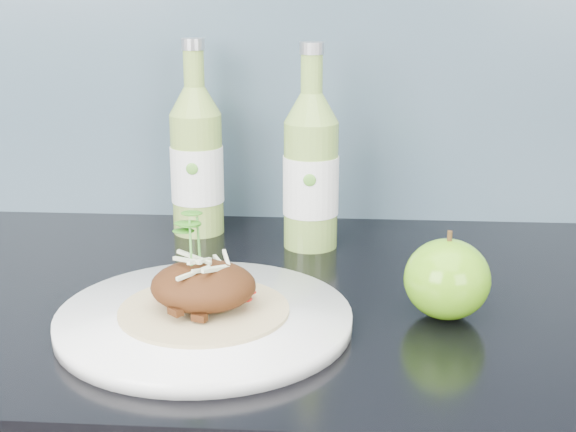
# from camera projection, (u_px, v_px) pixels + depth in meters

# --- Properties ---
(dinner_plate) EXTENTS (0.36, 0.36, 0.02)m
(dinner_plate) POSITION_uv_depth(u_px,v_px,m) (204.00, 319.00, 0.80)
(dinner_plate) COLOR white
(dinner_plate) RESTS_ON kitchen_counter
(pork_taco) EXTENTS (0.17, 0.17, 0.10)m
(pork_taco) POSITION_uv_depth(u_px,v_px,m) (203.00, 284.00, 0.79)
(pork_taco) COLOR tan
(pork_taco) RESTS_ON dinner_plate
(green_apple) EXTENTS (0.10, 0.10, 0.09)m
(green_apple) POSITION_uv_depth(u_px,v_px,m) (447.00, 279.00, 0.82)
(green_apple) COLOR #4B9710
(green_apple) RESTS_ON kitchen_counter
(cider_bottle_left) EXTENTS (0.09, 0.09, 0.26)m
(cider_bottle_left) POSITION_uv_depth(u_px,v_px,m) (197.00, 161.00, 1.08)
(cider_bottle_left) COLOR #84A645
(cider_bottle_left) RESTS_ON kitchen_counter
(cider_bottle_right) EXTENTS (0.09, 0.09, 0.26)m
(cider_bottle_right) POSITION_uv_depth(u_px,v_px,m) (311.00, 172.00, 1.02)
(cider_bottle_right) COLOR #7FA745
(cider_bottle_right) RESTS_ON kitchen_counter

